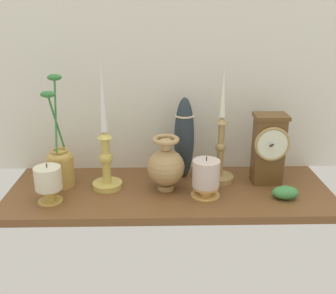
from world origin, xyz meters
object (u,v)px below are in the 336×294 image
(candlestick_tall_center, at_px, (220,151))
(pillar_candle_front, at_px, (206,177))
(brass_vase_jar, at_px, (60,162))
(pillar_candle_near_clock, at_px, (48,182))
(brass_vase_bulbous, at_px, (166,165))
(candlestick_tall_left, at_px, (106,154))
(tall_ceramic_vase, at_px, (184,138))
(mantel_clock, at_px, (269,148))

(candlestick_tall_center, height_order, pillar_candle_front, candlestick_tall_center)
(brass_vase_jar, bearing_deg, pillar_candle_near_clock, -94.96)
(brass_vase_bulbous, bearing_deg, pillar_candle_front, -22.32)
(candlestick_tall_left, distance_m, brass_vase_jar, 0.15)
(brass_vase_bulbous, bearing_deg, candlestick_tall_center, 18.06)
(candlestick_tall_center, bearing_deg, pillar_candle_front, -118.42)
(pillar_candle_front, height_order, tall_ceramic_vase, tall_ceramic_vase)
(pillar_candle_front, bearing_deg, mantel_clock, 23.72)
(mantel_clock, relative_size, tall_ceramic_vase, 0.83)
(brass_vase_bulbous, distance_m, pillar_candle_near_clock, 0.35)
(brass_vase_bulbous, bearing_deg, mantel_clock, 7.41)
(brass_vase_bulbous, xyz_separation_m, tall_ceramic_vase, (0.06, 0.09, 0.06))
(candlestick_tall_center, distance_m, brass_vase_bulbous, 0.19)
(candlestick_tall_left, relative_size, pillar_candle_near_clock, 3.33)
(candlestick_tall_center, relative_size, brass_vase_jar, 1.07)
(candlestick_tall_center, relative_size, pillar_candle_front, 2.98)
(brass_vase_jar, distance_m, pillar_candle_front, 0.46)
(candlestick_tall_left, bearing_deg, candlestick_tall_center, 7.19)
(candlestick_tall_center, bearing_deg, pillar_candle_near_clock, -165.31)
(candlestick_tall_left, relative_size, tall_ceramic_vase, 1.47)
(mantel_clock, distance_m, pillar_candle_near_clock, 0.68)
(tall_ceramic_vase, bearing_deg, pillar_candle_near_clock, -157.05)
(pillar_candle_front, relative_size, tall_ceramic_vase, 0.46)
(mantel_clock, bearing_deg, pillar_candle_near_clock, -169.76)
(brass_vase_jar, bearing_deg, pillar_candle_front, -10.25)
(candlestick_tall_center, bearing_deg, tall_ceramic_vase, 163.20)
(pillar_candle_near_clock, relative_size, tall_ceramic_vase, 0.44)
(mantel_clock, xyz_separation_m, pillar_candle_near_clock, (-0.67, -0.12, -0.05))
(mantel_clock, height_order, pillar_candle_front, mantel_clock)
(brass_vase_bulbous, distance_m, pillar_candle_front, 0.13)
(candlestick_tall_left, bearing_deg, brass_vase_jar, 171.96)
(pillar_candle_near_clock, bearing_deg, pillar_candle_front, 3.66)
(candlestick_tall_left, distance_m, pillar_candle_front, 0.31)
(brass_vase_jar, relative_size, pillar_candle_near_clock, 2.91)
(mantel_clock, xyz_separation_m, candlestick_tall_center, (-0.15, 0.02, -0.01))
(mantel_clock, height_order, candlestick_tall_left, candlestick_tall_left)
(brass_vase_jar, xyz_separation_m, tall_ceramic_vase, (0.39, 0.06, 0.06))
(tall_ceramic_vase, bearing_deg, brass_vase_jar, -171.39)
(mantel_clock, distance_m, brass_vase_bulbous, 0.33)
(brass_vase_jar, bearing_deg, candlestick_tall_center, 2.79)
(brass_vase_jar, relative_size, pillar_candle_front, 2.79)
(brass_vase_bulbous, xyz_separation_m, pillar_candle_near_clock, (-0.34, -0.08, -0.02))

